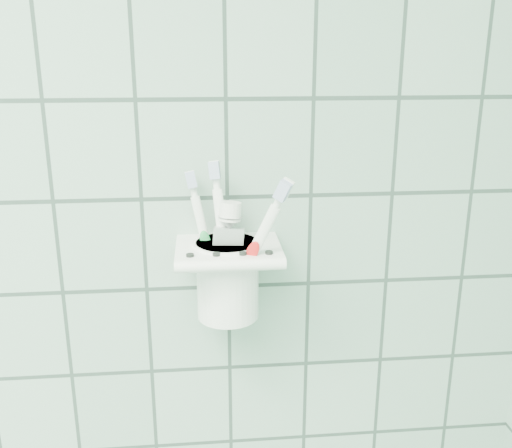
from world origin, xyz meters
TOP-DOWN VIEW (x-y plane):
  - holder_bracket at (0.66, 1.15)m, footprint 0.13×0.11m
  - cup at (0.66, 1.16)m, footprint 0.09×0.09m
  - toothbrush_pink at (0.65, 1.16)m, footprint 0.04×0.03m
  - toothbrush_blue at (0.67, 1.14)m, footprint 0.03×0.04m
  - toothbrush_orange at (0.66, 1.14)m, footprint 0.08×0.06m
  - toothpaste_tube at (0.66, 1.14)m, footprint 0.05×0.04m

SIDE VIEW (x-z plane):
  - cup at x=0.66m, z-range 1.23..1.33m
  - holder_bracket at x=0.66m, z-range 1.30..1.34m
  - toothpaste_tube at x=0.66m, z-range 1.25..1.40m
  - toothbrush_pink at x=0.65m, z-range 1.24..1.42m
  - toothbrush_blue at x=0.67m, z-range 1.24..1.43m
  - toothbrush_orange at x=0.66m, z-range 1.24..1.44m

